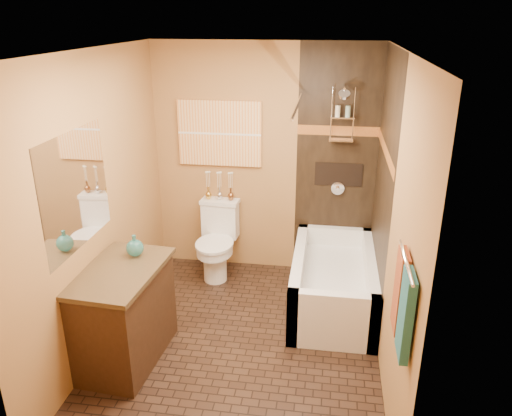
% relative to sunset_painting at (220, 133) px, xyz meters
% --- Properties ---
extents(floor, '(3.00, 3.00, 0.00)m').
position_rel_sunset_painting_xyz_m(floor, '(0.48, -1.48, -1.55)').
color(floor, black).
rests_on(floor, ground).
extents(wall_left, '(0.02, 3.00, 2.50)m').
position_rel_sunset_painting_xyz_m(wall_left, '(-0.72, -1.48, -0.30)').
color(wall_left, '#A77340').
rests_on(wall_left, floor).
extents(wall_right, '(0.02, 3.00, 2.50)m').
position_rel_sunset_painting_xyz_m(wall_right, '(1.68, -1.48, -0.30)').
color(wall_right, '#A77340').
rests_on(wall_right, floor).
extents(wall_back, '(2.40, 0.02, 2.50)m').
position_rel_sunset_painting_xyz_m(wall_back, '(0.48, 0.02, -0.30)').
color(wall_back, '#A77340').
rests_on(wall_back, floor).
extents(wall_front, '(2.40, 0.02, 2.50)m').
position_rel_sunset_painting_xyz_m(wall_front, '(0.48, -2.98, -0.30)').
color(wall_front, '#A77340').
rests_on(wall_front, floor).
extents(ceiling, '(3.00, 3.00, 0.00)m').
position_rel_sunset_painting_xyz_m(ceiling, '(0.48, -1.48, 0.95)').
color(ceiling, silver).
rests_on(ceiling, wall_back).
extents(alcove_tile_back, '(0.85, 0.01, 2.50)m').
position_rel_sunset_painting_xyz_m(alcove_tile_back, '(1.25, 0.01, -0.30)').
color(alcove_tile_back, black).
rests_on(alcove_tile_back, wall_back).
extents(alcove_tile_right, '(0.01, 1.50, 2.50)m').
position_rel_sunset_painting_xyz_m(alcove_tile_right, '(1.67, -0.73, -0.30)').
color(alcove_tile_right, black).
rests_on(alcove_tile_right, wall_right).
extents(mosaic_band_back, '(0.85, 0.01, 0.10)m').
position_rel_sunset_painting_xyz_m(mosaic_band_back, '(1.25, 0.00, 0.07)').
color(mosaic_band_back, brown).
rests_on(mosaic_band_back, alcove_tile_back).
extents(mosaic_band_right, '(0.01, 1.50, 0.10)m').
position_rel_sunset_painting_xyz_m(mosaic_band_right, '(1.66, -0.73, 0.07)').
color(mosaic_band_right, brown).
rests_on(mosaic_band_right, alcove_tile_right).
extents(alcove_niche, '(0.50, 0.01, 0.25)m').
position_rel_sunset_painting_xyz_m(alcove_niche, '(1.28, 0.01, -0.40)').
color(alcove_niche, black).
rests_on(alcove_niche, alcove_tile_back).
extents(shower_fixtures, '(0.24, 0.33, 1.16)m').
position_rel_sunset_painting_xyz_m(shower_fixtures, '(1.28, -0.10, 0.12)').
color(shower_fixtures, silver).
rests_on(shower_fixtures, floor).
extents(curtain_rod, '(0.03, 1.55, 0.03)m').
position_rel_sunset_painting_xyz_m(curtain_rod, '(0.88, -0.73, 0.47)').
color(curtain_rod, silver).
rests_on(curtain_rod, wall_back).
extents(towel_bar, '(0.02, 0.55, 0.02)m').
position_rel_sunset_painting_xyz_m(towel_bar, '(1.63, -2.53, -0.10)').
color(towel_bar, silver).
rests_on(towel_bar, wall_right).
extents(towel_teal, '(0.05, 0.22, 0.52)m').
position_rel_sunset_painting_xyz_m(towel_teal, '(1.64, -2.66, -0.37)').
color(towel_teal, '#1C535E').
rests_on(towel_teal, towel_bar).
extents(towel_rust, '(0.05, 0.22, 0.52)m').
position_rel_sunset_painting_xyz_m(towel_rust, '(1.64, -2.40, -0.37)').
color(towel_rust, maroon).
rests_on(towel_rust, towel_bar).
extents(sunset_painting, '(0.90, 0.04, 0.70)m').
position_rel_sunset_painting_xyz_m(sunset_painting, '(0.00, 0.00, 0.00)').
color(sunset_painting, orange).
rests_on(sunset_painting, wall_back).
extents(vanity_mirror, '(0.01, 1.00, 0.90)m').
position_rel_sunset_painting_xyz_m(vanity_mirror, '(-0.71, -1.81, -0.05)').
color(vanity_mirror, white).
rests_on(vanity_mirror, wall_left).
extents(bathtub, '(0.80, 1.50, 0.55)m').
position_rel_sunset_painting_xyz_m(bathtub, '(1.28, -0.73, -1.33)').
color(bathtub, white).
rests_on(bathtub, floor).
extents(toilet, '(0.43, 0.63, 0.83)m').
position_rel_sunset_painting_xyz_m(toilet, '(0.00, -0.27, -1.13)').
color(toilet, white).
rests_on(toilet, floor).
extents(vanity, '(0.65, 1.00, 0.85)m').
position_rel_sunset_painting_xyz_m(vanity, '(-0.45, -1.81, -1.13)').
color(vanity, black).
rests_on(vanity, floor).
extents(teal_bottle, '(0.18, 0.18, 0.23)m').
position_rel_sunset_painting_xyz_m(teal_bottle, '(-0.40, -1.56, -0.61)').
color(teal_bottle, '#267370').
rests_on(teal_bottle, vanity).
extents(bud_vases, '(0.32, 0.07, 0.31)m').
position_rel_sunset_painting_xyz_m(bud_vases, '(0.00, -0.08, -0.55)').
color(bud_vases, gold).
rests_on(bud_vases, toilet).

